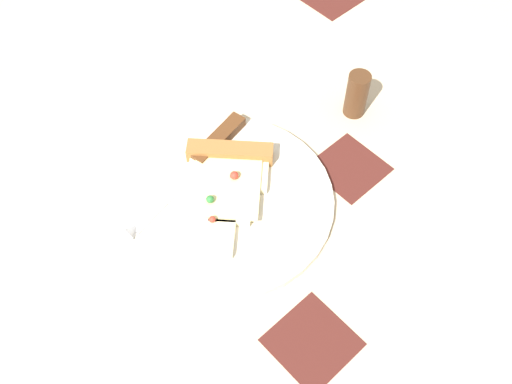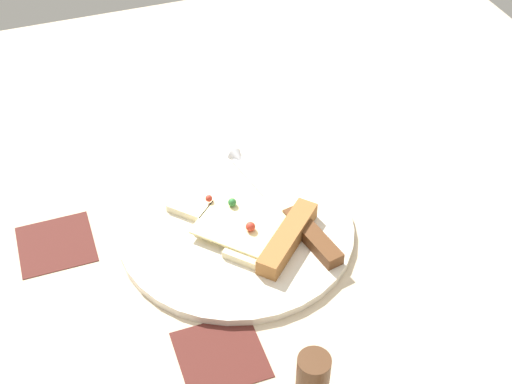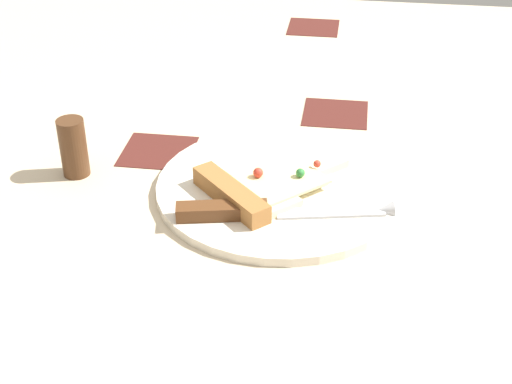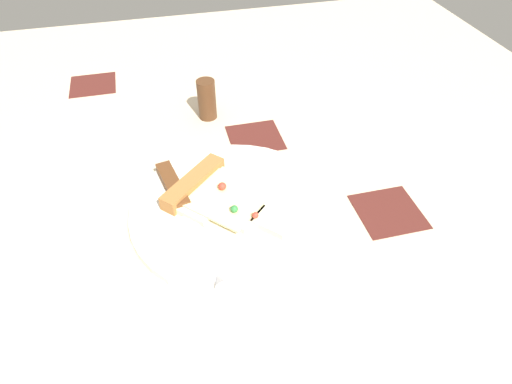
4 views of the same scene
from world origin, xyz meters
The scene contains 5 objects.
ground_plane centered at (0.00, 0.01, -1.50)cm, with size 136.05×136.05×3.00cm.
plate centered at (-4.45, -7.46, 0.54)cm, with size 29.19×29.19×1.09cm, color silver.
pizza_slice centered at (-6.26, -5.57, 1.87)cm, with size 17.65×17.98×2.47cm.
knife centered at (-11.37, -6.39, 1.69)cm, with size 6.84×23.94×2.45cm.
pepper_shaker centered at (-3.92, 17.72, 3.67)cm, with size 3.28×3.28×7.34cm, color #4C2D19.
Camera 4 is at (-11.93, -50.86, 44.70)cm, focal length 30.68 mm.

